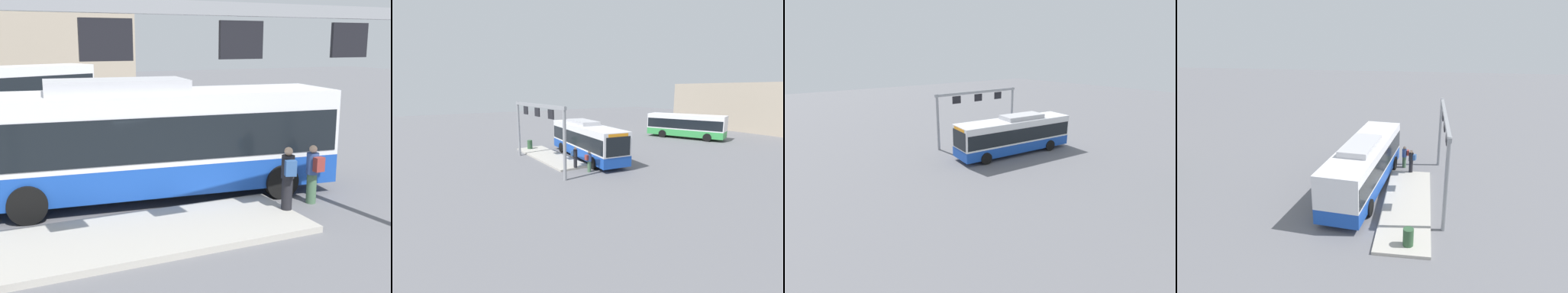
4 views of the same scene
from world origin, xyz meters
TOP-DOWN VIEW (x-y plane):
  - ground_plane at (0.00, 0.00)m, footprint 120.00×120.00m
  - platform_curb at (-2.03, -2.87)m, footprint 10.00×2.80m
  - bus_main at (-0.01, 0.00)m, footprint 11.22×3.75m
  - bus_background_left at (-2.55, 17.07)m, footprint 9.93×5.98m
  - person_boarding at (4.07, -2.37)m, footprint 0.36×0.54m
  - person_waiting_near at (2.85, -2.92)m, footprint 0.47×0.59m
  - platform_sign_gantry at (0.28, -4.92)m, footprint 9.68×0.24m
  - station_building at (-3.07, 32.46)m, footprint 23.00×8.00m
  - trash_bin at (-6.21, -3.16)m, footprint 0.52×0.52m

SIDE VIEW (x-z plane):
  - ground_plane at x=0.00m, z-range 0.00..0.00m
  - platform_curb at x=-2.03m, z-range 0.00..0.16m
  - trash_bin at x=-6.21m, z-range 0.16..1.06m
  - person_boarding at x=4.07m, z-range 0.06..1.73m
  - person_waiting_near at x=2.85m, z-range 0.22..1.89m
  - bus_background_left at x=-2.55m, z-range 0.23..3.33m
  - bus_main at x=-0.01m, z-range 0.08..3.54m
  - station_building at x=-3.07m, z-range 0.00..7.32m
  - platform_sign_gantry at x=0.28m, z-range 1.17..6.37m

